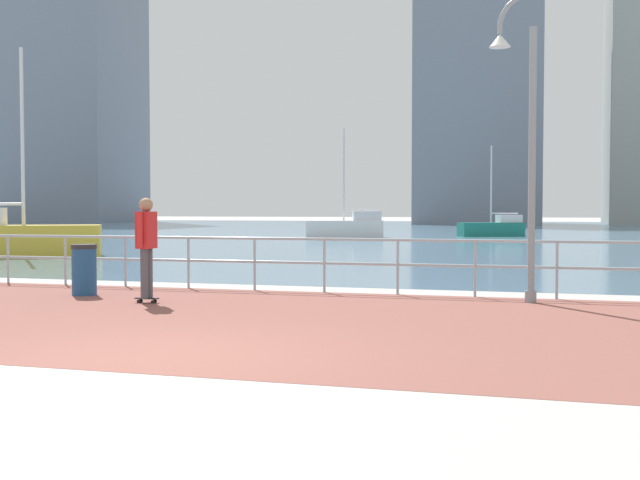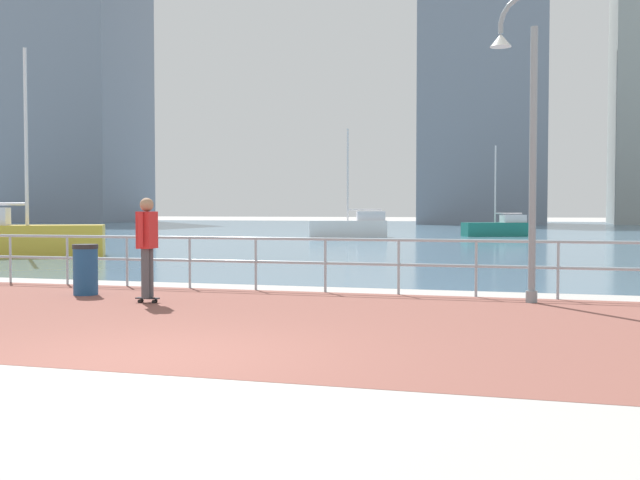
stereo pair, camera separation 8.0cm
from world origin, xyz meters
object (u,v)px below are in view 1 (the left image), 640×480
lamppost (522,131)px  sailboat_blue (493,228)px  skateboarder (146,240)px  trash_bin (84,270)px  sailboat_teal (347,227)px  sailboat_ivory (18,237)px

lamppost → sailboat_blue: 32.88m
lamppost → sailboat_blue: (-2.24, 32.72, -2.37)m
skateboarder → trash_bin: (-1.68, 0.77, -0.59)m
lamppost → skateboarder: 6.53m
sailboat_teal → sailboat_blue: 8.64m
sailboat_blue → sailboat_ivory: 28.05m
trash_bin → sailboat_blue: sailboat_blue is taller
lamppost → sailboat_teal: size_ratio=0.84×
sailboat_teal → sailboat_blue: sailboat_teal is taller
sailboat_teal → trash_bin: bearing=-85.3°
lamppost → trash_bin: lamppost is taller
skateboarder → sailboat_teal: sailboat_teal is taller
skateboarder → sailboat_teal: size_ratio=0.29×
skateboarder → sailboat_teal: (-4.20, 31.21, -0.47)m
trash_bin → sailboat_blue: 34.21m
skateboarder → sailboat_ivory: 14.46m
sailboat_blue → sailboat_teal: bearing=-157.3°
lamppost → sailboat_blue: size_ratio=0.98×
sailboat_blue → skateboarder: bearing=-96.2°
trash_bin → sailboat_blue: size_ratio=0.18×
lamppost → skateboarder: size_ratio=2.95×
sailboat_ivory → sailboat_teal: bearing=74.0°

